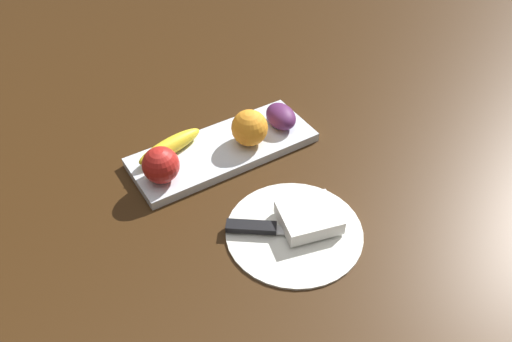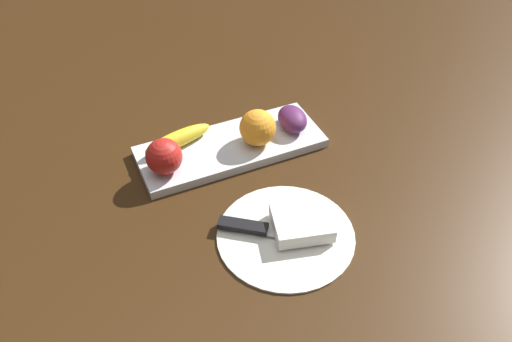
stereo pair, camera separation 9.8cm
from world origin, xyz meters
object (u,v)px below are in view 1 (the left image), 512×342
(banana, at_px, (169,145))
(dinner_plate, at_px, (294,231))
(knife, at_px, (260,228))
(apple, at_px, (161,165))
(fruit_tray, at_px, (223,149))
(grape_bunch, at_px, (281,116))
(orange_near_apple, at_px, (250,128))
(folded_napkin, at_px, (309,217))

(banana, xyz_separation_m, dinner_plate, (0.10, -0.30, -0.03))
(dinner_plate, distance_m, knife, 0.06)
(apple, bearing_deg, knife, -64.77)
(apple, bearing_deg, fruit_tray, 9.49)
(dinner_plate, relative_size, knife, 1.56)
(grape_bunch, distance_m, knife, 0.30)
(orange_near_apple, distance_m, folded_napkin, 0.24)
(dinner_plate, bearing_deg, grape_bunch, 60.91)
(fruit_tray, xyz_separation_m, folded_napkin, (0.03, -0.26, 0.01))
(orange_near_apple, xyz_separation_m, grape_bunch, (0.09, 0.02, -0.02))
(orange_near_apple, height_order, folded_napkin, orange_near_apple)
(fruit_tray, bearing_deg, grape_bunch, -1.59)
(banana, relative_size, dinner_plate, 0.62)
(apple, height_order, orange_near_apple, orange_near_apple)
(grape_bunch, bearing_deg, apple, -175.90)
(orange_near_apple, bearing_deg, grape_bunch, 9.72)
(banana, relative_size, folded_napkin, 1.49)
(orange_near_apple, distance_m, grape_bunch, 0.09)
(apple, distance_m, dinner_plate, 0.28)
(fruit_tray, height_order, dinner_plate, fruit_tray)
(banana, height_order, knife, banana)
(dinner_plate, bearing_deg, orange_near_apple, 77.42)
(folded_napkin, bearing_deg, apple, 127.35)
(banana, height_order, orange_near_apple, orange_near_apple)
(orange_near_apple, bearing_deg, folded_napkin, -95.39)
(fruit_tray, bearing_deg, orange_near_apple, -19.61)
(fruit_tray, xyz_separation_m, knife, (-0.05, -0.23, 0.00))
(fruit_tray, height_order, apple, apple)
(orange_near_apple, relative_size, knife, 0.48)
(apple, distance_m, grape_bunch, 0.29)
(apple, xyz_separation_m, grape_bunch, (0.29, 0.02, -0.01))
(fruit_tray, xyz_separation_m, grape_bunch, (0.14, -0.00, 0.03))
(dinner_plate, distance_m, folded_napkin, 0.04)
(apple, bearing_deg, banana, 55.27)
(banana, xyz_separation_m, knife, (0.05, -0.27, -0.02))
(folded_napkin, relative_size, knife, 0.64)
(dinner_plate, bearing_deg, fruit_tray, 90.00)
(knife, bearing_deg, banana, 136.53)
(fruit_tray, height_order, orange_near_apple, orange_near_apple)
(grape_bunch, relative_size, folded_napkin, 0.81)
(banana, distance_m, grape_bunch, 0.25)
(orange_near_apple, relative_size, dinner_plate, 0.31)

